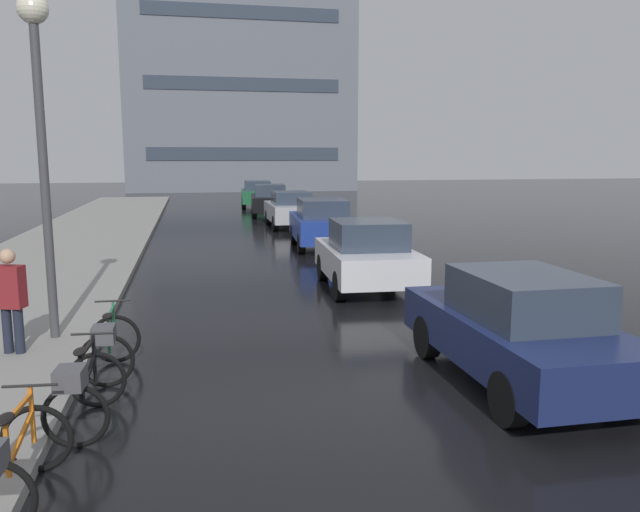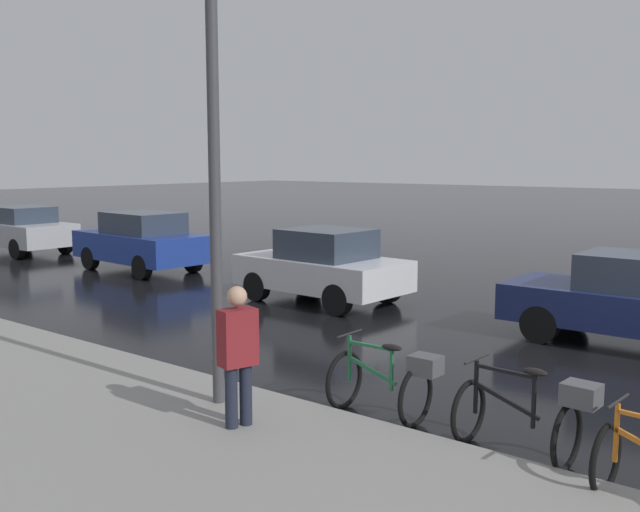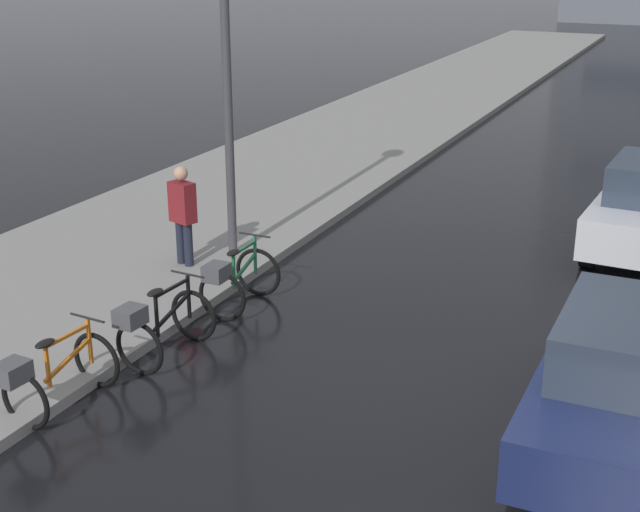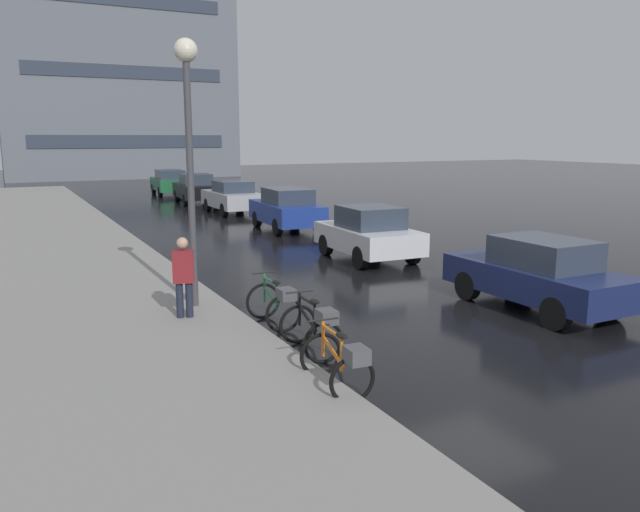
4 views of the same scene
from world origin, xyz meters
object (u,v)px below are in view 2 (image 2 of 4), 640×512
object	(u,v)px
bicycle_third	(389,381)
car_silver	(21,230)
car_navy	(635,300)
car_white	(323,266)
streetlamp	(213,89)
pedestrian	(238,354)
car_blue	(141,241)
bicycle_second	(530,414)

from	to	relation	value
bicycle_third	car_silver	xyz separation A→B (m)	(5.36, 17.84, 0.30)
car_navy	bicycle_third	bearing A→B (deg)	166.16
car_navy	car_white	bearing A→B (deg)	92.72
car_navy	streetlamp	bearing A→B (deg)	154.45
car_silver	streetlamp	bearing A→B (deg)	-111.79
bicycle_third	car_silver	bearing A→B (deg)	73.28
pedestrian	streetlamp	xyz separation A→B (m)	(0.42, 0.76, 2.91)
bicycle_third	car_navy	world-z (taller)	car_navy
bicycle_third	car_white	distance (m)	7.13
bicycle_third	car_blue	world-z (taller)	car_blue
bicycle_third	pedestrian	distance (m)	1.86
bicycle_second	bicycle_third	size ratio (longest dim) A/B	1.08
bicycle_third	car_navy	xyz separation A→B (m)	(5.40, -1.33, 0.28)
car_navy	car_blue	xyz separation A→B (m)	(0.03, 12.96, 0.06)
bicycle_third	pedestrian	bearing A→B (deg)	145.95
bicycle_second	pedestrian	world-z (taller)	pedestrian
bicycle_third	car_blue	size ratio (longest dim) A/B	0.32
bicycle_second	car_navy	distance (m)	5.49
streetlamp	pedestrian	bearing A→B (deg)	-118.93
pedestrian	car_navy	bearing A→B (deg)	-18.74
car_blue	pedestrian	xyz separation A→B (m)	(-6.92, -10.62, 0.13)
car_blue	streetlamp	distance (m)	12.20
bicycle_third	car_navy	bearing A→B (deg)	-13.84
car_blue	car_silver	distance (m)	6.22
bicycle_second	car_navy	size ratio (longest dim) A/B	0.36
car_blue	car_silver	size ratio (longest dim) A/B	1.02
bicycle_third	car_white	bearing A→B (deg)	44.33
bicycle_third	car_white	xyz separation A→B (m)	(5.10, 4.98, 0.31)
car_white	car_blue	world-z (taller)	car_blue
car_silver	streetlamp	world-z (taller)	streetlamp
car_navy	car_blue	world-z (taller)	car_blue
car_white	car_silver	bearing A→B (deg)	88.82
car_silver	car_navy	bearing A→B (deg)	-89.90
bicycle_second	bicycle_third	xyz separation A→B (m)	(0.07, 1.75, -0.01)
bicycle_second	car_white	world-z (taller)	car_white
pedestrian	streetlamp	world-z (taller)	streetlamp
car_blue	pedestrian	distance (m)	12.68
car_white	car_blue	distance (m)	6.66
bicycle_second	streetlamp	bearing A→B (deg)	105.91
car_blue	bicycle_third	bearing A→B (deg)	-115.03
bicycle_third	car_silver	size ratio (longest dim) A/B	0.32
car_white	pedestrian	world-z (taller)	pedestrian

